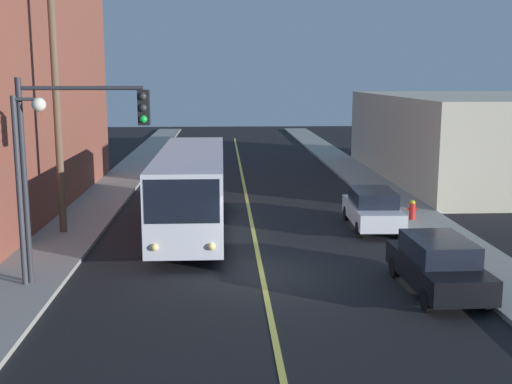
{
  "coord_description": "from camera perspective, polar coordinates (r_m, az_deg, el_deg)",
  "views": [
    {
      "loc": [
        -1.2,
        -19.12,
        6.2
      ],
      "look_at": [
        0.0,
        3.84,
        2.0
      ],
      "focal_mm": 44.81,
      "sensor_mm": 36.0,
      "label": 1
    }
  ],
  "objects": [
    {
      "name": "building_right_warehouse",
      "position": [
        41.05,
        19.56,
        4.62
      ],
      "size": [
        12.0,
        19.63,
        5.05
      ],
      "color": "beige",
      "rests_on": "ground"
    },
    {
      "name": "parked_car_black",
      "position": [
        19.23,
        15.93,
        -6.23
      ],
      "size": [
        1.91,
        4.44,
        1.62
      ],
      "color": "black",
      "rests_on": "ground"
    },
    {
      "name": "traffic_signal_left_corner",
      "position": [
        19.09,
        -15.76,
        4.27
      ],
      "size": [
        3.75,
        0.48,
        6.0
      ],
      "color": "#2D2D33",
      "rests_on": "sidewalk_left"
    },
    {
      "name": "lane_stripe_center",
      "position": [
        34.69,
        -0.96,
        0.07
      ],
      "size": [
        0.16,
        60.0,
        0.01
      ],
      "primitive_type": "cube",
      "color": "#D8CC4C",
      "rests_on": "ground"
    },
    {
      "name": "sidewalk_right",
      "position": [
        30.93,
        12.93,
        -1.33
      ],
      "size": [
        2.5,
        90.0,
        0.15
      ],
      "primitive_type": "cube",
      "color": "gray",
      "rests_on": "ground"
    },
    {
      "name": "ground_plane",
      "position": [
        20.13,
        0.58,
        -7.58
      ],
      "size": [
        120.0,
        120.0,
        0.0
      ],
      "primitive_type": "plane",
      "color": "black"
    },
    {
      "name": "sidewalk_left",
      "position": [
        30.36,
        -14.43,
        -1.62
      ],
      "size": [
        2.5,
        90.0,
        0.15
      ],
      "primitive_type": "cube",
      "color": "gray",
      "rests_on": "ground"
    },
    {
      "name": "street_lamp_left",
      "position": [
        19.34,
        -19.9,
        2.44
      ],
      "size": [
        0.98,
        0.4,
        5.5
      ],
      "color": "#38383D",
      "rests_on": "sidewalk_left"
    },
    {
      "name": "parked_car_white",
      "position": [
        26.54,
        10.37,
        -1.46
      ],
      "size": [
        1.93,
        4.45,
        1.62
      ],
      "color": "silver",
      "rests_on": "ground"
    },
    {
      "name": "utility_pole_near",
      "position": [
        25.6,
        -17.53,
        10.42
      ],
      "size": [
        2.4,
        0.28,
        11.52
      ],
      "color": "brown",
      "rests_on": "sidewalk_left"
    },
    {
      "name": "city_bus",
      "position": [
        25.9,
        -5.77,
        0.56
      ],
      "size": [
        2.59,
        12.16,
        3.2
      ],
      "color": "silver",
      "rests_on": "ground"
    },
    {
      "name": "fire_hydrant",
      "position": [
        28.02,
        13.77,
        -1.51
      ],
      "size": [
        0.44,
        0.26,
        0.84
      ],
      "color": "red",
      "rests_on": "sidewalk_right"
    }
  ]
}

